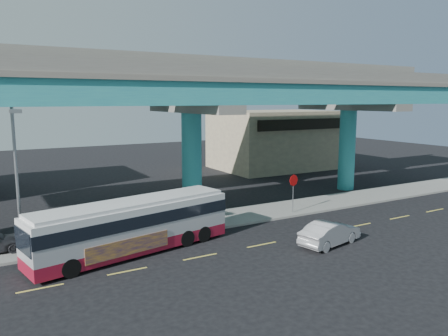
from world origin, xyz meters
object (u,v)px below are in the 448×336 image
transit_bus (133,224)px  street_lamp (16,162)px  stop_sign (293,185)px  sedan (330,233)px

transit_bus → street_lamp: size_ratio=1.47×
transit_bus → street_lamp: street_lamp is taller
transit_bus → stop_sign: bearing=-2.4°
street_lamp → transit_bus: bearing=-13.5°
sedan → street_lamp: 17.36m
sedan → street_lamp: bearing=58.6°
transit_bus → sedan: bearing=-34.6°
street_lamp → sedan: bearing=-19.8°
transit_bus → sedan: (10.31, -4.38, -0.91)m
stop_sign → street_lamp: bearing=-163.5°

